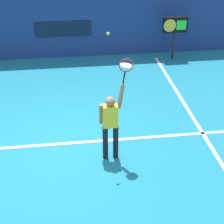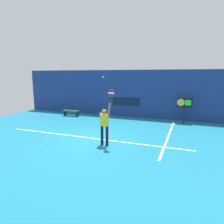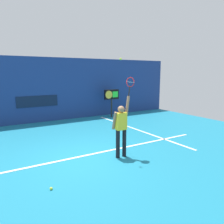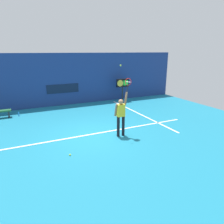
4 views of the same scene
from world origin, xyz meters
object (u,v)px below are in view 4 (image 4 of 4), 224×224
object	(u,v)px
tennis_racket	(128,83)
scoreboard_clock	(123,84)
spare_ball	(70,155)
tennis_player	(121,114)
tennis_ball	(121,65)
water_bottle	(19,114)

from	to	relation	value
tennis_racket	scoreboard_clock	distance (m)	6.68
tennis_racket	spare_ball	distance (m)	3.83
tennis_player	tennis_ball	distance (m)	2.11
tennis_player	scoreboard_clock	world-z (taller)	tennis_player
tennis_player	scoreboard_clock	xyz separation A→B (m)	(3.23, 5.92, 0.32)
tennis_racket	scoreboard_clock	size ratio (longest dim) A/B	0.36
tennis_player	spare_ball	world-z (taller)	tennis_player
scoreboard_clock	water_bottle	bearing A→B (deg)	-174.55
tennis_player	spare_ball	xyz separation A→B (m)	(-2.56, -0.88, -0.98)
scoreboard_clock	spare_ball	bearing A→B (deg)	-130.39
scoreboard_clock	spare_ball	size ratio (longest dim) A/B	25.12
tennis_player	spare_ball	bearing A→B (deg)	-160.95
tennis_ball	water_bottle	distance (m)	7.25
spare_ball	tennis_player	bearing A→B (deg)	19.05
tennis_racket	tennis_ball	world-z (taller)	tennis_ball
tennis_ball	water_bottle	world-z (taller)	tennis_ball
tennis_ball	spare_ball	world-z (taller)	tennis_ball
tennis_racket	spare_ball	xyz separation A→B (m)	(-2.89, -0.88, -2.36)
tennis_ball	scoreboard_clock	size ratio (longest dim) A/B	0.04
tennis_ball	scoreboard_clock	bearing A→B (deg)	61.07
spare_ball	scoreboard_clock	bearing A→B (deg)	49.61
tennis_ball	water_bottle	size ratio (longest dim) A/B	0.28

